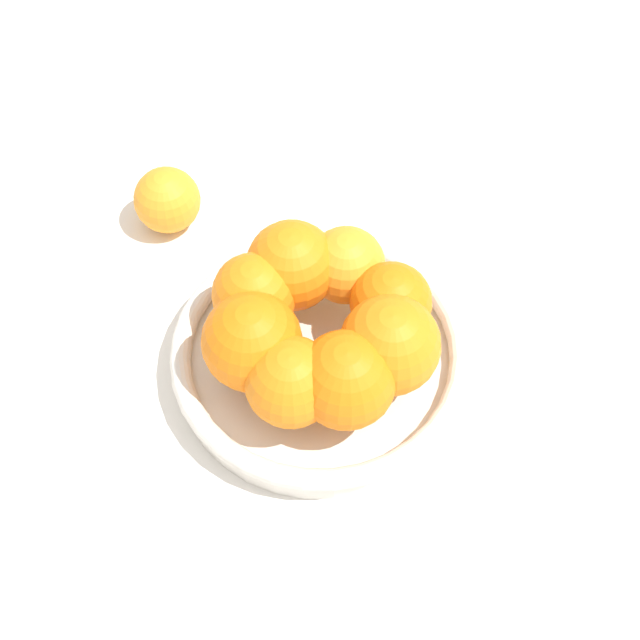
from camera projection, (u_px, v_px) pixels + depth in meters
ground_plane at (320, 368)px, 0.80m from camera, size 4.00×4.00×0.00m
fruit_bowl at (320, 356)px, 0.78m from camera, size 0.26×0.26×0.04m
orange_pile at (319, 325)px, 0.73m from camera, size 0.20×0.20×0.08m
stray_orange at (167, 200)px, 0.87m from camera, size 0.07×0.07×0.07m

